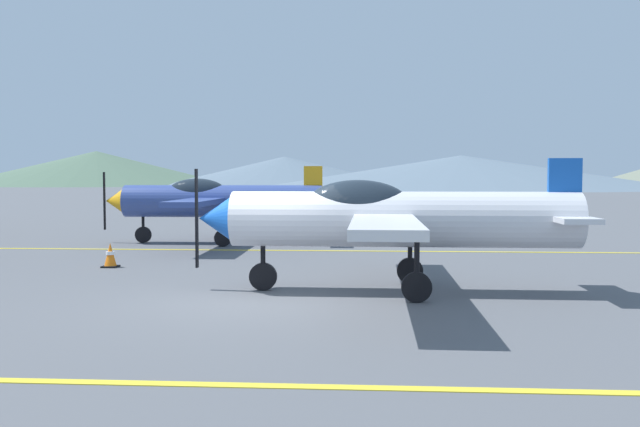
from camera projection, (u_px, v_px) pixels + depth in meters
ground_plane at (251, 300)px, 12.04m from camera, size 400.00×400.00×0.00m
apron_line_near at (173, 384)px, 7.13m from camera, size 80.00×0.16×0.01m
apron_line_far at (296, 251)px, 19.97m from camera, size 80.00×0.16×0.01m
airplane_near at (388, 217)px, 12.75m from camera, size 7.22×8.33×2.51m
airplane_mid at (215, 200)px, 22.14m from camera, size 7.22×8.33×2.51m
traffic_cone_front at (110, 255)px, 16.31m from camera, size 0.36×0.36×0.59m
hill_left at (97, 168)px, 169.47m from camera, size 67.23×67.23×8.48m
hill_centerleft at (285, 171)px, 159.60m from camera, size 58.14×58.14×6.83m
hill_centerright at (461, 172)px, 131.46m from camera, size 79.56×79.56×6.24m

